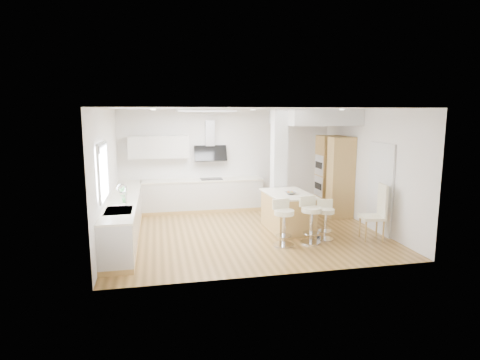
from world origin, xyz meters
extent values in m
plane|color=olive|center=(0.00, 0.00, 0.00)|extent=(6.00, 6.00, 0.00)
cube|color=silver|center=(0.00, 0.00, 0.00)|extent=(6.00, 5.00, 0.02)
cube|color=silver|center=(0.00, 2.50, 1.40)|extent=(6.00, 0.04, 2.80)
cube|color=silver|center=(-3.00, 0.00, 1.40)|extent=(0.04, 5.00, 2.80)
cube|color=silver|center=(3.00, 0.00, 1.40)|extent=(0.04, 5.00, 2.80)
cube|color=silver|center=(-0.80, 0.60, 2.77)|extent=(1.40, 0.95, 0.05)
cube|color=white|center=(-0.80, 0.60, 2.76)|extent=(1.25, 0.80, 0.03)
cylinder|color=#F3EACE|center=(-2.00, 1.50, 2.78)|extent=(0.10, 0.10, 0.02)
cylinder|color=#F3EACE|center=(-2.00, -0.50, 2.78)|extent=(0.10, 0.10, 0.02)
cylinder|color=#F3EACE|center=(0.50, 1.50, 2.78)|extent=(0.10, 0.10, 0.02)
cylinder|color=#F3EACE|center=(2.00, 1.00, 2.78)|extent=(0.10, 0.10, 0.02)
cylinder|color=#F3EACE|center=(2.00, -0.50, 2.78)|extent=(0.10, 0.10, 0.02)
cube|color=white|center=(-2.96, -0.90, 1.65)|extent=(0.03, 1.15, 0.95)
cube|color=silver|center=(-2.95, -0.90, 2.15)|extent=(0.04, 1.28, 0.06)
cube|color=silver|center=(-2.95, -0.90, 1.15)|extent=(0.04, 1.28, 0.06)
cube|color=silver|center=(-2.95, -1.51, 1.65)|extent=(0.04, 0.06, 0.95)
cube|color=silver|center=(-2.95, -0.29, 1.65)|extent=(0.04, 0.06, 0.95)
cube|color=#ADB0B5|center=(-2.94, -0.90, 2.08)|extent=(0.03, 1.18, 0.14)
cube|color=#433C35|center=(2.99, -0.60, 1.00)|extent=(0.02, 0.90, 2.00)
cube|color=silver|center=(2.97, -0.60, 1.00)|extent=(0.05, 1.00, 2.10)
cube|color=tan|center=(-2.70, 0.25, 0.05)|extent=(0.60, 4.50, 0.10)
cube|color=beige|center=(-2.70, 0.25, 0.48)|extent=(0.60, 4.50, 0.76)
cube|color=white|center=(-2.70, 0.25, 0.88)|extent=(0.63, 4.50, 0.04)
cube|color=silver|center=(-2.70, -1.00, 0.89)|extent=(0.50, 0.75, 0.02)
cube|color=silver|center=(-2.70, -1.18, 0.84)|extent=(0.40, 0.34, 0.10)
cube|color=silver|center=(-2.70, -0.82, 0.84)|extent=(0.40, 0.34, 0.10)
cylinder|color=silver|center=(-2.58, -0.70, 1.08)|extent=(0.02, 0.02, 0.36)
torus|color=silver|center=(-2.65, -0.70, 1.26)|extent=(0.18, 0.02, 0.18)
imported|color=#488E4B|center=(-2.65, -0.35, 1.06)|extent=(0.17, 0.12, 0.33)
cube|color=tan|center=(-0.75, 2.20, 0.05)|extent=(3.30, 0.60, 0.10)
cube|color=beige|center=(-0.75, 2.20, 0.48)|extent=(3.30, 0.60, 0.76)
cube|color=white|center=(-0.75, 2.20, 0.88)|extent=(3.33, 0.63, 0.04)
cube|color=black|center=(-0.50, 2.20, 0.91)|extent=(0.60, 0.40, 0.01)
cube|color=beige|center=(-1.90, 2.33, 1.80)|extent=(1.60, 0.34, 0.60)
cube|color=silver|center=(-0.50, 2.40, 2.15)|extent=(0.25, 0.18, 0.70)
cube|color=black|center=(-0.50, 2.32, 1.60)|extent=(0.90, 0.26, 0.44)
cube|color=silver|center=(1.05, 0.95, 1.40)|extent=(0.35, 0.35, 2.80)
cube|color=silver|center=(2.10, 1.40, 2.60)|extent=(1.78, 2.20, 0.40)
cube|color=tan|center=(2.68, 1.50, 1.05)|extent=(0.62, 0.62, 2.10)
cube|color=tan|center=(2.68, 0.80, 1.05)|extent=(0.62, 0.40, 2.10)
cube|color=silver|center=(2.37, 1.50, 1.30)|extent=(0.02, 0.55, 0.55)
cube|color=silver|center=(2.37, 1.50, 0.72)|extent=(0.02, 0.55, 0.55)
cube|color=black|center=(2.36, 1.50, 1.30)|extent=(0.01, 0.45, 0.18)
cube|color=black|center=(2.36, 1.50, 0.72)|extent=(0.01, 0.45, 0.18)
cube|color=tan|center=(0.99, 0.01, 0.42)|extent=(0.94, 1.40, 0.84)
cube|color=white|center=(0.99, 0.01, 0.86)|extent=(1.02, 1.48, 0.04)
imported|color=gray|center=(1.00, -0.13, 0.91)|extent=(0.26, 0.26, 0.06)
sphere|color=#C16316|center=(1.04, -0.13, 0.91)|extent=(0.07, 0.07, 0.07)
sphere|color=#C16316|center=(0.96, -0.11, 0.91)|extent=(0.07, 0.07, 0.07)
sphere|color=olive|center=(1.00, -0.17, 0.91)|extent=(0.07, 0.07, 0.07)
cylinder|color=silver|center=(0.55, -1.06, 0.01)|extent=(0.49, 0.49, 0.03)
cylinder|color=silver|center=(0.55, -1.06, 0.34)|extent=(0.08, 0.08, 0.64)
cylinder|color=silver|center=(0.55, -1.06, 0.22)|extent=(0.38, 0.38, 0.01)
cylinder|color=#F3ECC6|center=(0.55, -1.06, 0.70)|extent=(0.47, 0.47, 0.10)
cube|color=#F3ECC6|center=(0.53, -0.91, 0.85)|extent=(0.37, 0.10, 0.22)
cylinder|color=silver|center=(1.16, -1.02, 0.02)|extent=(0.52, 0.52, 0.03)
cylinder|color=silver|center=(1.16, -1.02, 0.35)|extent=(0.08, 0.08, 0.65)
cylinder|color=silver|center=(1.16, -1.02, 0.22)|extent=(0.40, 0.40, 0.02)
cylinder|color=#F3ECC6|center=(1.16, -1.02, 0.72)|extent=(0.50, 0.50, 0.10)
cube|color=#F3ECC6|center=(1.13, -0.87, 0.87)|extent=(0.38, 0.13, 0.22)
cylinder|color=silver|center=(1.55, -0.86, 0.01)|extent=(0.46, 0.46, 0.03)
cylinder|color=silver|center=(1.55, -0.86, 0.31)|extent=(0.07, 0.07, 0.57)
cylinder|color=silver|center=(1.55, -0.86, 0.19)|extent=(0.36, 0.36, 0.01)
cylinder|color=#F3ECC6|center=(1.55, -0.86, 0.63)|extent=(0.44, 0.44, 0.09)
cube|color=#F3ECC6|center=(1.58, -0.72, 0.77)|extent=(0.34, 0.12, 0.19)
cube|color=#F3ECC6|center=(2.53, -1.07, 0.49)|extent=(0.54, 0.54, 0.06)
cube|color=#F3ECC6|center=(2.74, -1.10, 0.84)|extent=(0.12, 0.44, 0.76)
cylinder|color=tan|center=(2.31, -1.22, 0.23)|extent=(0.04, 0.04, 0.46)
cylinder|color=tan|center=(2.37, -0.85, 0.23)|extent=(0.04, 0.04, 0.46)
cylinder|color=tan|center=(2.69, -1.28, 0.23)|extent=(0.04, 0.04, 0.46)
cylinder|color=tan|center=(2.75, -0.91, 0.23)|extent=(0.04, 0.04, 0.46)
camera|label=1|loc=(-1.96, -8.66, 2.73)|focal=30.00mm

